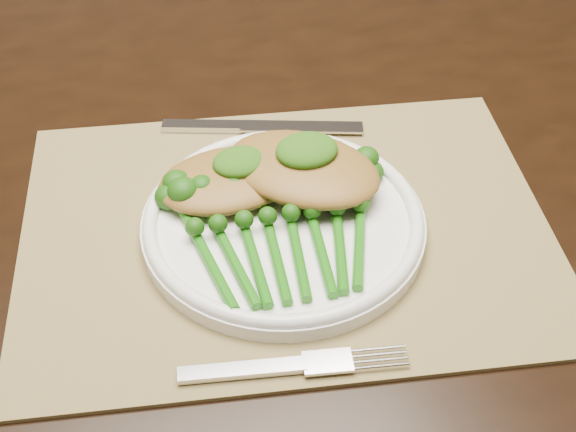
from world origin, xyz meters
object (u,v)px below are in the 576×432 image
object	(u,v)px
dinner_plate	(283,222)
broccolini_bundle	(283,239)
dining_table	(250,355)
chicken_fillet_left	(228,180)
placemat	(286,228)

from	to	relation	value
dinner_plate	broccolini_bundle	size ratio (longest dim) A/B	1.31
dining_table	broccolini_bundle	size ratio (longest dim) A/B	8.68
dining_table	dinner_plate	distance (m)	0.42
dining_table	broccolini_bundle	distance (m)	0.44
dinner_plate	chicken_fillet_left	world-z (taller)	chicken_fillet_left
chicken_fillet_left	broccolini_bundle	xyz separation A→B (m)	(0.03, -0.08, -0.01)
placemat	broccolini_bundle	size ratio (longest dim) A/B	2.46
chicken_fillet_left	broccolini_bundle	world-z (taller)	chicken_fillet_left
broccolini_bundle	dinner_plate	bearing A→B (deg)	78.06
dining_table	dinner_plate	world-z (taller)	dinner_plate
placemat	chicken_fillet_left	world-z (taller)	chicken_fillet_left
dining_table	placemat	size ratio (longest dim) A/B	3.53
chicken_fillet_left	dining_table	bearing A→B (deg)	69.51
dinner_plate	broccolini_bundle	bearing A→B (deg)	-107.51
dining_table	dinner_plate	xyz separation A→B (m)	(-0.00, -0.16, 0.39)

